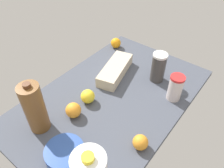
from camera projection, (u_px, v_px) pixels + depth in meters
countertop at (112, 98)px, 128.84cm from camera, size 120.00×76.00×3.00cm
egg_carton at (115, 70)px, 140.97cm from camera, size 34.87×19.89×7.12cm
shaker_bottle at (158, 67)px, 133.11cm from camera, size 8.86×8.86×19.16cm
mixing_bowl at (65, 153)px, 97.65cm from camera, size 18.06×18.06×5.31cm
tumbler_cup at (175, 88)px, 121.81cm from camera, size 8.15×8.15×15.98cm
chocolate_milk_jug at (35, 108)px, 102.68cm from camera, size 10.08×10.08×29.32cm
lemon_loose at (88, 96)px, 122.38cm from camera, size 7.99×7.99×7.99cm
orange_beside_bowl at (73, 110)px, 114.56cm from camera, size 8.25×8.25×8.25cm
orange_by_jug at (140, 142)px, 100.62cm from camera, size 7.36×7.36×7.36cm
orange_far_back at (116, 43)px, 165.17cm from camera, size 7.51×7.51×7.51cm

